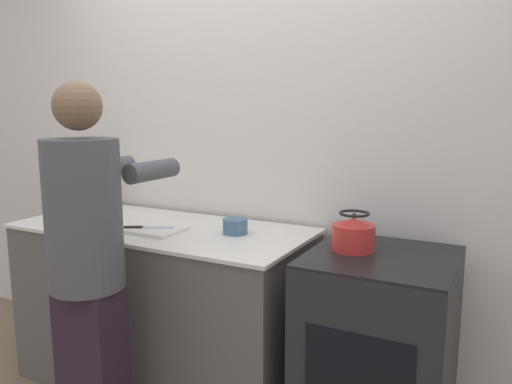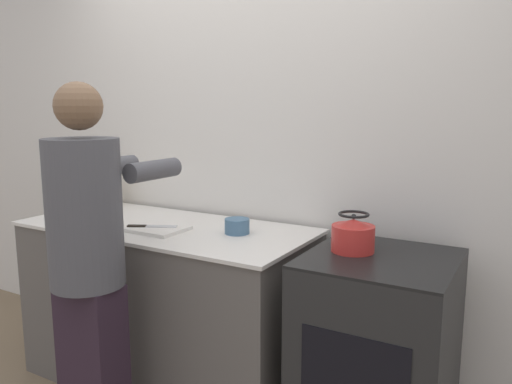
{
  "view_description": "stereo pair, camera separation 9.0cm",
  "coord_description": "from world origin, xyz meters",
  "px_view_note": "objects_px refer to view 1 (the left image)",
  "views": [
    {
      "loc": [
        1.3,
        -1.71,
        1.52
      ],
      "look_at": [
        0.28,
        0.24,
        1.15
      ],
      "focal_mm": 35.0,
      "sensor_mm": 36.0,
      "label": 1
    },
    {
      "loc": [
        1.38,
        -1.67,
        1.52
      ],
      "look_at": [
        0.28,
        0.24,
        1.15
      ],
      "focal_mm": 35.0,
      "sensor_mm": 36.0,
      "label": 2
    }
  ],
  "objects_px": {
    "oven": "(377,357)",
    "knife": "(147,227)",
    "person": "(88,259)",
    "bowl_prep": "(81,211)",
    "kettle": "(354,234)",
    "canister_jar": "(97,192)",
    "cutting_board": "(154,230)"
  },
  "relations": [
    {
      "from": "knife",
      "to": "person",
      "type": "bearing_deg",
      "value": -110.19
    },
    {
      "from": "canister_jar",
      "to": "knife",
      "type": "bearing_deg",
      "value": -26.39
    },
    {
      "from": "cutting_board",
      "to": "knife",
      "type": "height_order",
      "value": "knife"
    },
    {
      "from": "oven",
      "to": "person",
      "type": "height_order",
      "value": "person"
    },
    {
      "from": "oven",
      "to": "kettle",
      "type": "bearing_deg",
      "value": 172.41
    },
    {
      "from": "oven",
      "to": "cutting_board",
      "type": "bearing_deg",
      "value": -176.41
    },
    {
      "from": "cutting_board",
      "to": "person",
      "type": "bearing_deg",
      "value": -87.06
    },
    {
      "from": "person",
      "to": "kettle",
      "type": "xyz_separation_m",
      "value": [
        0.99,
        0.56,
        0.1
      ]
    },
    {
      "from": "cutting_board",
      "to": "canister_jar",
      "type": "bearing_deg",
      "value": 155.42
    },
    {
      "from": "canister_jar",
      "to": "bowl_prep",
      "type": "bearing_deg",
      "value": -63.24
    },
    {
      "from": "oven",
      "to": "canister_jar",
      "type": "xyz_separation_m",
      "value": [
        -1.87,
        0.26,
        0.53
      ]
    },
    {
      "from": "oven",
      "to": "cutting_board",
      "type": "xyz_separation_m",
      "value": [
        -1.14,
        -0.07,
        0.45
      ]
    },
    {
      "from": "cutting_board",
      "to": "canister_jar",
      "type": "distance_m",
      "value": 0.8
    },
    {
      "from": "oven",
      "to": "person",
      "type": "relative_size",
      "value": 0.56
    },
    {
      "from": "cutting_board",
      "to": "bowl_prep",
      "type": "distance_m",
      "value": 0.61
    },
    {
      "from": "bowl_prep",
      "to": "canister_jar",
      "type": "distance_m",
      "value": 0.28
    },
    {
      "from": "kettle",
      "to": "oven",
      "type": "bearing_deg",
      "value": -7.59
    },
    {
      "from": "oven",
      "to": "kettle",
      "type": "relative_size",
      "value": 4.96
    },
    {
      "from": "canister_jar",
      "to": "person",
      "type": "bearing_deg",
      "value": -46.87
    },
    {
      "from": "kettle",
      "to": "cutting_board",
      "type": "bearing_deg",
      "value": -175.0
    },
    {
      "from": "person",
      "to": "bowl_prep",
      "type": "height_order",
      "value": "person"
    },
    {
      "from": "bowl_prep",
      "to": "canister_jar",
      "type": "xyz_separation_m",
      "value": [
        -0.12,
        0.25,
        0.06
      ]
    },
    {
      "from": "knife",
      "to": "kettle",
      "type": "distance_m",
      "value": 1.06
    },
    {
      "from": "oven",
      "to": "knife",
      "type": "xyz_separation_m",
      "value": [
        -1.18,
        -0.08,
        0.46
      ]
    },
    {
      "from": "kettle",
      "to": "canister_jar",
      "type": "bearing_deg",
      "value": 172.03
    },
    {
      "from": "person",
      "to": "cutting_board",
      "type": "height_order",
      "value": "person"
    },
    {
      "from": "cutting_board",
      "to": "oven",
      "type": "bearing_deg",
      "value": 3.59
    },
    {
      "from": "oven",
      "to": "bowl_prep",
      "type": "bearing_deg",
      "value": 179.58
    },
    {
      "from": "knife",
      "to": "oven",
      "type": "bearing_deg",
      "value": -23.59
    },
    {
      "from": "cutting_board",
      "to": "kettle",
      "type": "xyz_separation_m",
      "value": [
        1.01,
        0.09,
        0.08
      ]
    },
    {
      "from": "bowl_prep",
      "to": "kettle",
      "type": "bearing_deg",
      "value": 0.15
    },
    {
      "from": "kettle",
      "to": "bowl_prep",
      "type": "relative_size",
      "value": 1.1
    }
  ]
}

